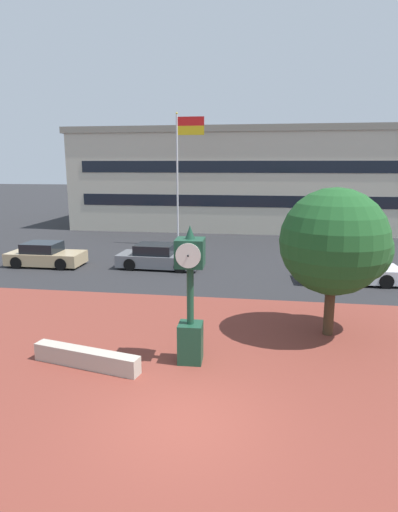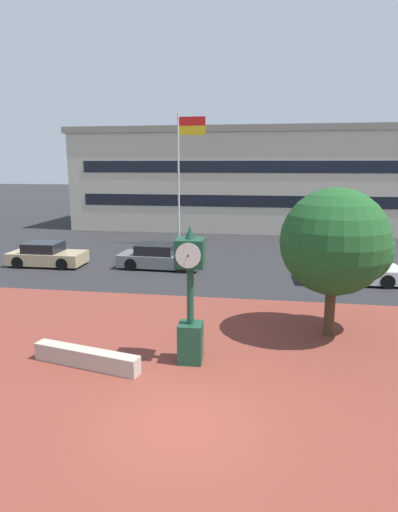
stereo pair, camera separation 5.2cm
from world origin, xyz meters
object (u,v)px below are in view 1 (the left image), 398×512
object	(u,v)px
plaza_tree	(339,244)
car_street_distant	(349,270)
street_clock	(190,299)
civic_building	(242,178)
car_street_mid	(45,255)
car_street_far	(158,257)
flagpole_primary	(181,166)

from	to	relation	value
plaza_tree	car_street_distant	size ratio (longest dim) A/B	1.05
street_clock	civic_building	size ratio (longest dim) A/B	0.14
car_street_mid	car_street_far	world-z (taller)	same
civic_building	car_street_distant	bearing A→B (deg)	-72.54
car_street_mid	car_street_far	size ratio (longest dim) A/B	0.92
plaza_tree	flagpole_primary	size ratio (longest dim) A/B	0.55
street_clock	plaza_tree	xyz separation A→B (m)	(4.29, 2.72, 1.15)
car_street_distant	plaza_tree	bearing A→B (deg)	-16.73
car_street_far	street_clock	bearing A→B (deg)	20.53
plaza_tree	flagpole_primary	world-z (taller)	flagpole_primary
car_street_mid	civic_building	xyz separation A→B (m)	(9.65, 18.19, 3.59)
flagpole_primary	civic_building	xyz separation A→B (m)	(3.40, 11.41, -1.13)
street_clock	plaza_tree	size ratio (longest dim) A/B	0.81
flagpole_primary	civic_building	bearing A→B (deg)	73.40
flagpole_primary	car_street_mid	bearing A→B (deg)	-132.66
street_clock	plaza_tree	bearing A→B (deg)	30.21
street_clock	car_street_mid	size ratio (longest dim) A/B	0.96
street_clock	car_street_distant	bearing A→B (deg)	55.04
plaza_tree	car_street_mid	bearing A→B (deg)	151.85
plaza_tree	flagpole_primary	xyz separation A→B (m)	(-7.80, 14.29, 2.29)
plaza_tree	car_street_mid	size ratio (longest dim) A/B	1.18
street_clock	plaza_tree	world-z (taller)	plaza_tree
car_street_far	civic_building	world-z (taller)	civic_building
flagpole_primary	car_street_far	bearing A→B (deg)	-90.47
street_clock	flagpole_primary	xyz separation A→B (m)	(-3.51, 17.01, 3.44)
street_clock	car_street_far	size ratio (longest dim) A/B	0.89
car_street_far	flagpole_primary	xyz separation A→B (m)	(0.05, 6.34, 4.72)
car_street_mid	civic_building	world-z (taller)	civic_building
car_street_far	flagpole_primary	distance (m)	7.91
car_street_far	plaza_tree	bearing A→B (deg)	46.71
car_street_mid	civic_building	bearing A→B (deg)	151.66
car_street_distant	flagpole_primary	distance (m)	13.13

